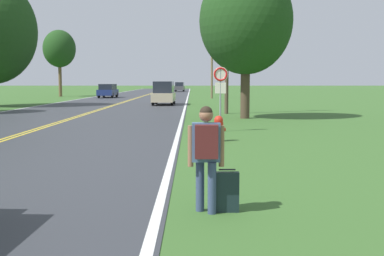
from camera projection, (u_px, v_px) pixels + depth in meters
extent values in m
cylinder|color=#38476B|center=(199.00, 186.00, 7.57)|extent=(0.13, 0.13, 0.80)
cylinder|color=#38476B|center=(211.00, 188.00, 7.41)|extent=(0.13, 0.13, 0.80)
cube|color=#4C6B93|center=(205.00, 142.00, 7.42)|extent=(0.44, 0.18, 0.60)
sphere|color=#936647|center=(206.00, 115.00, 7.38)|extent=(0.22, 0.22, 0.22)
sphere|color=#2D2319|center=(206.00, 113.00, 7.38)|extent=(0.20, 0.20, 0.20)
cylinder|color=#936647|center=(190.00, 146.00, 7.43)|extent=(0.09, 0.09, 0.64)
cylinder|color=#936647|center=(221.00, 146.00, 7.43)|extent=(0.09, 0.09, 0.64)
cube|color=#561E1E|center=(206.00, 142.00, 7.25)|extent=(0.35, 0.17, 0.51)
cube|color=#19282D|center=(226.00, 192.00, 7.53)|extent=(0.38, 0.14, 0.63)
cylinder|color=black|center=(227.00, 170.00, 7.50)|extent=(0.26, 0.02, 0.02)
cylinder|color=red|center=(218.00, 132.00, 16.37)|extent=(0.32, 0.32, 0.66)
sphere|color=red|center=(218.00, 120.00, 16.33)|extent=(0.31, 0.31, 0.31)
cylinder|color=red|center=(224.00, 129.00, 16.36)|extent=(0.08, 0.11, 0.11)
cylinder|color=red|center=(212.00, 129.00, 16.36)|extent=(0.08, 0.11, 0.11)
cylinder|color=gray|center=(220.00, 100.00, 19.41)|extent=(0.07, 0.07, 2.56)
cylinder|color=silver|center=(220.00, 74.00, 19.29)|extent=(0.60, 0.02, 0.60)
torus|color=red|center=(220.00, 74.00, 19.28)|extent=(0.55, 0.07, 0.55)
cube|color=silver|center=(220.00, 88.00, 19.35)|extent=(0.44, 0.02, 0.44)
cylinder|color=brown|center=(226.00, 36.00, 29.57)|extent=(0.24, 0.24, 9.63)
cylinder|color=brown|center=(211.00, 68.00, 55.94)|extent=(0.24, 0.24, 7.05)
cube|color=brown|center=(211.00, 43.00, 55.66)|extent=(1.80, 0.12, 0.10)
cylinder|color=brown|center=(60.00, 80.00, 62.72)|extent=(0.42, 0.42, 4.42)
ellipsoid|color=#1E4219|center=(59.00, 49.00, 62.33)|extent=(4.20, 4.20, 4.82)
cylinder|color=#473828|center=(245.00, 90.00, 26.16)|extent=(0.50, 0.50, 3.14)
ellipsoid|color=#1E4219|center=(245.00, 21.00, 25.80)|extent=(5.01, 5.01, 5.76)
cylinder|color=black|center=(171.00, 102.00, 39.65)|extent=(0.21, 0.66, 0.66)
cylinder|color=black|center=(152.00, 102.00, 39.68)|extent=(0.21, 0.66, 0.66)
cylinder|color=black|center=(173.00, 100.00, 42.52)|extent=(0.21, 0.66, 0.66)
cylinder|color=black|center=(156.00, 100.00, 42.55)|extent=(0.21, 0.66, 0.66)
cube|color=#C1B28E|center=(163.00, 97.00, 41.07)|extent=(1.86, 4.69, 0.74)
cube|color=#1E232D|center=(163.00, 87.00, 40.99)|extent=(1.62, 3.29, 0.96)
cylinder|color=black|center=(103.00, 94.00, 59.96)|extent=(0.22, 0.71, 0.71)
cylinder|color=black|center=(116.00, 94.00, 59.92)|extent=(0.22, 0.71, 0.71)
cylinder|color=black|center=(98.00, 95.00, 57.14)|extent=(0.22, 0.71, 0.71)
cylinder|color=black|center=(112.00, 95.00, 57.10)|extent=(0.22, 0.71, 0.71)
cube|color=navy|center=(107.00, 92.00, 58.50)|extent=(1.95, 4.62, 0.67)
cube|color=#1E232D|center=(107.00, 87.00, 58.44)|extent=(1.69, 3.24, 0.67)
cylinder|color=black|center=(183.00, 90.00, 91.08)|extent=(0.23, 0.67, 0.66)
cylinder|color=black|center=(175.00, 90.00, 91.15)|extent=(0.23, 0.67, 0.66)
cylinder|color=black|center=(183.00, 90.00, 93.58)|extent=(0.23, 0.67, 0.66)
cylinder|color=black|center=(176.00, 90.00, 93.65)|extent=(0.23, 0.67, 0.66)
cube|color=#47474C|center=(179.00, 88.00, 92.33)|extent=(1.92, 4.13, 0.74)
cube|color=#1E232D|center=(179.00, 84.00, 92.26)|extent=(1.66, 2.91, 0.74)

